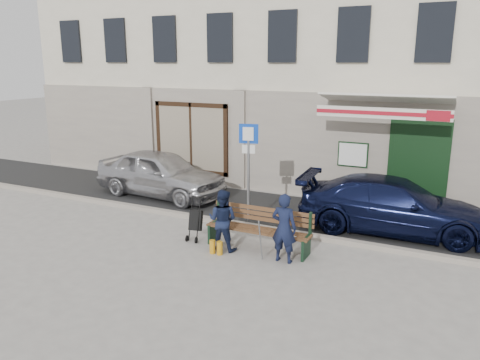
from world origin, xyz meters
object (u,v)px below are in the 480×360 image
Objects in this scene: car_silver at (161,173)px; woman at (223,220)px; man at (284,228)px; car_navy at (394,206)px; parking_sign at (249,159)px; stroller at (196,221)px; bench at (256,229)px.

woman is (3.76, -2.98, -0.03)m from car_silver.
car_navy is at bearing -121.54° from man.
parking_sign is (-3.41, -1.10, 1.07)m from car_navy.
parking_sign is 2.07m from stroller.
woman is (-1.45, 0.02, -0.05)m from man.
woman reaches higher than bench.
parking_sign is at bearing 104.68° from car_navy.
car_silver is 3.93m from parking_sign.
car_navy is 3.74m from parking_sign.
parking_sign is 2.55× the size of stroller.
parking_sign reaches higher than bench.
car_silver is at bearing -41.93° from woman.
man is 1.45× the size of stroller.
bench is (4.41, -2.60, -0.26)m from car_silver.
car_navy is 3.11× the size of man.
bench is 2.35× the size of stroller.
stroller is (-0.85, 0.25, -0.24)m from woman.
bench is at bearing 130.41° from car_navy.
parking_sign reaches higher than car_navy.
man is (1.63, -1.75, -1.00)m from parking_sign.
woman is at bearing -0.38° from man.
man is 1.45m from woman.
bench is 1.51m from stroller.
parking_sign is 1.88× the size of woman.
woman is (-0.65, -0.37, 0.23)m from bench.
man is (5.21, -3.00, 0.02)m from car_silver.
car_navy is 1.77× the size of parking_sign.
woman is (-3.23, -2.83, 0.02)m from car_navy.
man reaches higher than car_silver.
man reaches higher than stroller.
stroller is (-2.30, 0.27, -0.29)m from man.
man reaches higher than woman.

